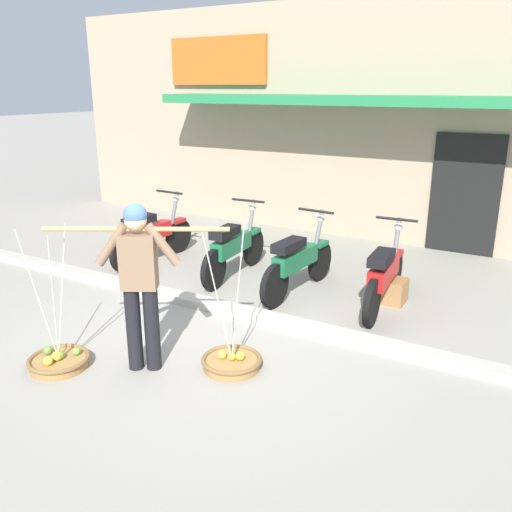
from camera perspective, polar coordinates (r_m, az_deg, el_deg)
name	(u,v)px	position (r m, az deg, el deg)	size (l,w,h in m)	color
ground_plane	(202,336)	(6.21, -5.75, -8.44)	(90.00, 90.00, 0.00)	gray
sidewalk_curb	(235,311)	(6.72, -2.27, -5.82)	(20.00, 0.24, 0.10)	#AEA89C
fruit_vendor	(139,277)	(5.25, -12.31, -2.16)	(1.54, 0.90, 1.70)	black
fruit_basket_left_side	(59,360)	(5.86, -20.25, -10.37)	(0.61, 0.61, 1.45)	#9E7542
fruit_basket_right_side	(232,361)	(5.50, -2.60, -11.12)	(0.61, 0.61, 1.45)	#9E7542
motorcycle_nearest_shop	(151,235)	(8.71, -11.08, 2.20)	(0.54, 1.82, 1.09)	black
motorcycle_second_in_row	(234,248)	(7.88, -2.41, 0.88)	(0.54, 1.82, 1.09)	black
motorcycle_third_in_row	(298,262)	(7.26, 4.45, -0.64)	(0.54, 1.82, 1.09)	black
motorcycle_end_of_row	(385,275)	(6.94, 13.53, -1.97)	(0.54, 1.82, 1.09)	black
storefront_building	(397,116)	(12.32, 14.76, 14.18)	(13.00, 6.00, 4.20)	tan
wooden_crate	(388,290)	(7.27, 13.92, -3.55)	(0.44, 0.36, 0.32)	olive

